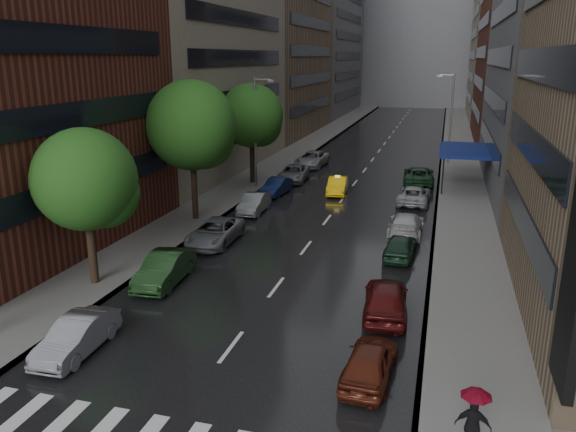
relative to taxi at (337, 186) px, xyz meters
The scene contains 17 objects.
ground 29.68m from the taxi, 88.55° to the right, with size 220.00×220.00×0.00m, color gray.
road 20.36m from the taxi, 87.89° to the left, with size 14.00×140.00×0.01m, color black.
sidewalk_left 21.96m from the taxi, 112.08° to the left, with size 4.00×140.00×0.15m, color gray.
sidewalk_right 22.56m from the taxi, 64.39° to the left, with size 4.00×140.00×0.15m, color gray.
buildings_left 35.86m from the taxi, 116.07° to the left, with size 8.00×108.00×38.00m.
buildings_right 34.43m from the taxi, 59.78° to the left, with size 8.05×109.10×36.00m.
building_far 89.66m from the taxi, 89.51° to the left, with size 40.00×14.00×32.00m, color slate.
tree_near 23.56m from the taxi, 109.86° to the right, with size 4.81×4.81×7.66m.
tree_mid 14.01m from the taxi, 127.89° to the right, with size 5.88×5.88×9.37m.
tree_far 9.57m from the taxi, 167.84° to the left, with size 5.40×5.40×8.61m.
taxi is the anchor object (origin of this frame).
parked_cars_left 7.06m from the taxi, 131.24° to the right, with size 2.85×43.27×1.52m.
parked_cars_right 10.28m from the taxi, 53.26° to the right, with size 2.82×36.74×1.56m.
ped_red_umbrella 31.07m from the taxi, 72.40° to the right, with size 1.02×0.82×2.01m.
street_lamp_left 8.15m from the taxi, behind, with size 1.74×0.22×9.00m.
street_lamp_right 18.02m from the taxi, 61.09° to the left, with size 1.74×0.22×9.00m.
awning 11.37m from the taxi, 28.74° to the left, with size 4.00×8.00×3.12m.
Camera 1 is at (7.31, -14.03, 10.76)m, focal length 35.00 mm.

